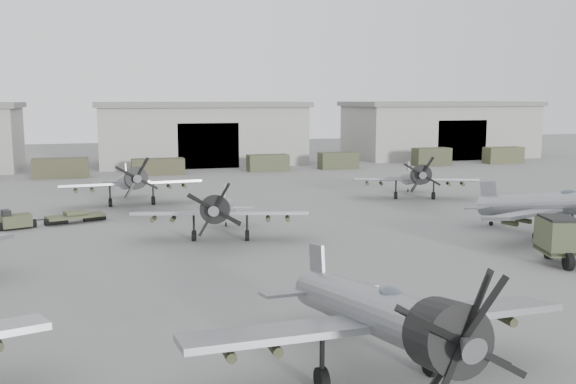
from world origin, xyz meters
The scene contains 15 objects.
ground centered at (0.00, 0.00, 0.00)m, with size 220.00×220.00×0.00m, color #61625F.
hangar_center centered at (0.00, 61.96, 4.37)m, with size 29.00×14.80×8.70m.
hangar_right centered at (38.00, 61.96, 4.37)m, with size 29.00×14.80×8.70m.
support_truck_2 centered at (-18.32, 50.00, 1.16)m, with size 6.26×2.20×2.31m, color #393925.
support_truck_3 centered at (-7.12, 50.00, 0.98)m, with size 6.29×2.20×1.96m, color #3A3A26.
support_truck_4 centered at (6.74, 50.00, 1.05)m, with size 5.21×2.20×2.10m, color #3C412A.
support_truck_5 centered at (16.35, 50.00, 1.08)m, with size 5.08×2.20×2.17m, color #3A3D28.
support_truck_6 centered at (30.16, 50.00, 1.22)m, with size 5.13×2.20×2.44m, color #363925.
support_truck_7 centered at (41.64, 50.00, 1.15)m, with size 5.59×2.20×2.30m, color #42442C.
aircraft_near_1 centered at (-5.55, -10.84, 2.37)m, with size 13.00×11.69×5.22m.
aircraft_mid_1 centered at (-6.61, 11.62, 2.10)m, with size 11.59×10.43×4.62m.
aircraft_mid_2 centered at (15.08, 5.97, 2.28)m, with size 12.47×11.23×5.01m.
aircraft_far_0 centered at (-11.40, 27.50, 2.21)m, with size 12.12×10.91×4.85m.
aircraft_far_1 centered at (13.84, 23.74, 2.09)m, with size 11.40×10.28×4.59m.
tug_trailer centered at (-18.36, 20.10, 0.55)m, with size 7.32×3.54×1.46m.
Camera 1 is at (-14.08, -28.99, 9.29)m, focal length 40.00 mm.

